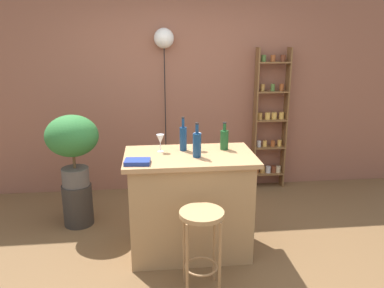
# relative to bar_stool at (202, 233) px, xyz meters

# --- Properties ---
(ground) EXTENTS (12.00, 12.00, 0.00)m
(ground) POSITION_rel_bar_stool_xyz_m (-0.03, 0.33, -0.52)
(ground) COLOR brown
(back_wall) EXTENTS (6.40, 0.10, 2.80)m
(back_wall) POSITION_rel_bar_stool_xyz_m (-0.03, 2.28, 0.88)
(back_wall) COLOR #8C5642
(back_wall) RESTS_ON ground
(kitchen_counter) EXTENTS (1.17, 0.70, 0.96)m
(kitchen_counter) POSITION_rel_bar_stool_xyz_m (-0.03, 0.63, -0.04)
(kitchen_counter) COLOR #A87F51
(kitchen_counter) RESTS_ON ground
(bar_stool) EXTENTS (0.34, 0.34, 0.70)m
(bar_stool) POSITION_rel_bar_stool_xyz_m (0.00, 0.00, 0.00)
(bar_stool) COLOR #997047
(bar_stool) RESTS_ON ground
(spice_shelf) EXTENTS (0.43, 0.16, 1.86)m
(spice_shelf) POSITION_rel_bar_stool_xyz_m (1.20, 2.13, 0.39)
(spice_shelf) COLOR brown
(spice_shelf) RESTS_ON ground
(plant_stool) EXTENTS (0.32, 0.32, 0.45)m
(plant_stool) POSITION_rel_bar_stool_xyz_m (-1.18, 1.28, -0.29)
(plant_stool) COLOR #2D2823
(plant_stool) RESTS_ON ground
(potted_plant) EXTENTS (0.54, 0.49, 0.76)m
(potted_plant) POSITION_rel_bar_stool_xyz_m (-1.18, 1.28, 0.42)
(potted_plant) COLOR #514C47
(potted_plant) RESTS_ON plant_stool
(bottle_spirits_clear) EXTENTS (0.08, 0.08, 0.26)m
(bottle_spirits_clear) POSITION_rel_bar_stool_xyz_m (0.31, 0.76, 0.53)
(bottle_spirits_clear) COLOR #194C23
(bottle_spirits_clear) RESTS_ON kitchen_counter
(bottle_olive_oil) EXTENTS (0.07, 0.07, 0.32)m
(bottle_olive_oil) POSITION_rel_bar_stool_xyz_m (-0.07, 0.77, 0.55)
(bottle_olive_oil) COLOR navy
(bottle_olive_oil) RESTS_ON kitchen_counter
(bottle_vinegar) EXTENTS (0.07, 0.07, 0.31)m
(bottle_vinegar) POSITION_rel_bar_stool_xyz_m (0.03, 0.56, 0.55)
(bottle_vinegar) COLOR navy
(bottle_vinegar) RESTS_ON kitchen_counter
(wine_glass_left) EXTENTS (0.07, 0.07, 0.16)m
(wine_glass_left) POSITION_rel_bar_stool_xyz_m (-0.28, 0.75, 0.55)
(wine_glass_left) COLOR silver
(wine_glass_left) RESTS_ON kitchen_counter
(wine_glass_center) EXTENTS (0.07, 0.07, 0.16)m
(wine_glass_center) POSITION_rel_bar_stool_xyz_m (0.06, 0.77, 0.55)
(wine_glass_center) COLOR silver
(wine_glass_center) RESTS_ON kitchen_counter
(cookbook) EXTENTS (0.22, 0.17, 0.03)m
(cookbook) POSITION_rel_bar_stool_xyz_m (-0.49, 0.43, 0.45)
(cookbook) COLOR navy
(cookbook) RESTS_ON kitchen_counter
(pendant_globe_light) EXTENTS (0.25, 0.25, 2.09)m
(pendant_globe_light) POSITION_rel_bar_stool_xyz_m (-0.18, 2.17, 1.43)
(pendant_globe_light) COLOR black
(pendant_globe_light) RESTS_ON ground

